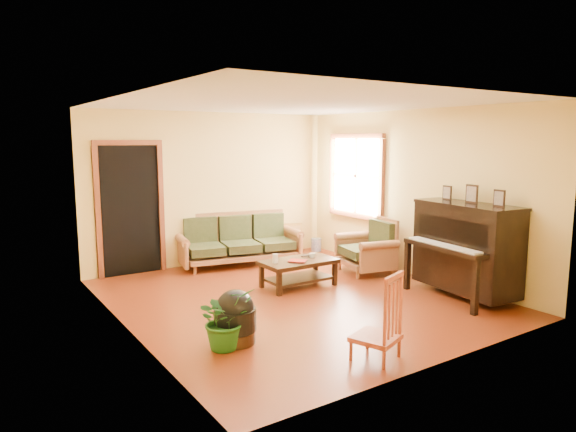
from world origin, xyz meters
TOP-DOWN VIEW (x-y plane):
  - floor at (0.00, 0.00)m, footprint 5.00×5.00m
  - doorway at (-1.45, 2.48)m, footprint 1.08×0.16m
  - window at (2.21, 1.30)m, footprint 0.12×1.36m
  - sofa at (0.26, 2.04)m, footprint 2.18×1.24m
  - coffee_table at (0.35, 0.41)m, footprint 1.10×0.60m
  - armchair at (1.71, 0.47)m, footprint 1.02×1.05m
  - piano at (1.98, -1.24)m, footprint 1.01×1.54m
  - footstool at (-1.41, -0.95)m, footprint 0.58×0.58m
  - red_chair at (-0.46, -2.07)m, footprint 0.54×0.56m
  - leaning_frame at (1.55, 2.38)m, footprint 0.43×0.27m
  - ceramic_crock at (2.02, 2.20)m, footprint 0.21×0.21m
  - potted_plant at (-1.57, -1.02)m, footprint 0.64×0.58m
  - book at (0.20, 0.27)m, footprint 0.30×0.31m
  - candle at (-0.03, 0.45)m, footprint 0.08×0.08m
  - glass_jar at (0.62, 0.44)m, footprint 0.09×0.09m
  - remote at (0.57, 0.55)m, footprint 0.14×0.07m

SIDE VIEW (x-z plane):
  - floor at x=0.00m, z-range 0.00..0.00m
  - ceramic_crock at x=2.02m, z-range 0.00..0.25m
  - coffee_table at x=0.35m, z-range 0.00..0.40m
  - footstool at x=-1.41m, z-range 0.00..0.43m
  - leaning_frame at x=1.55m, z-range 0.00..0.58m
  - potted_plant at x=-1.57m, z-range 0.00..0.64m
  - remote at x=0.57m, z-range 0.40..0.41m
  - book at x=0.20m, z-range 0.40..0.42m
  - glass_jar at x=0.62m, z-range 0.40..0.46m
  - red_chair at x=-0.46m, z-range 0.00..0.88m
  - sofa at x=0.26m, z-range 0.00..0.88m
  - armchair at x=1.71m, z-range 0.00..0.89m
  - candle at x=-0.03m, z-range 0.40..0.53m
  - piano at x=1.98m, z-range 0.00..1.29m
  - doorway at x=-1.45m, z-range 0.00..2.05m
  - window at x=2.21m, z-range 0.77..2.23m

